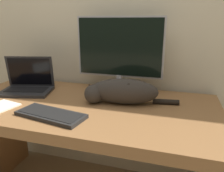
{
  "coord_description": "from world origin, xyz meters",
  "views": [
    {
      "loc": [
        0.53,
        -0.76,
        1.25
      ],
      "look_at": [
        0.2,
        0.36,
        0.9
      ],
      "focal_mm": 35.0,
      "sensor_mm": 36.0,
      "label": 1
    }
  ],
  "objects_px": {
    "external_keyboard": "(51,115)",
    "cat": "(121,91)",
    "monitor": "(119,52)",
    "laptop": "(27,85)"
  },
  "relations": [
    {
      "from": "monitor",
      "to": "cat",
      "type": "xyz_separation_m",
      "value": [
        0.07,
        -0.23,
        -0.2
      ]
    },
    {
      "from": "cat",
      "to": "laptop",
      "type": "bearing_deg",
      "value": 169.09
    },
    {
      "from": "monitor",
      "to": "laptop",
      "type": "distance_m",
      "value": 0.69
    },
    {
      "from": "monitor",
      "to": "external_keyboard",
      "type": "height_order",
      "value": "monitor"
    },
    {
      "from": "monitor",
      "to": "laptop",
      "type": "relative_size",
      "value": 1.57
    },
    {
      "from": "external_keyboard",
      "to": "cat",
      "type": "relative_size",
      "value": 0.71
    },
    {
      "from": "external_keyboard",
      "to": "cat",
      "type": "xyz_separation_m",
      "value": [
        0.31,
        0.29,
        0.07
      ]
    },
    {
      "from": "monitor",
      "to": "cat",
      "type": "distance_m",
      "value": 0.32
    },
    {
      "from": "external_keyboard",
      "to": "cat",
      "type": "distance_m",
      "value": 0.43
    },
    {
      "from": "cat",
      "to": "monitor",
      "type": "bearing_deg",
      "value": 98.86
    }
  ]
}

